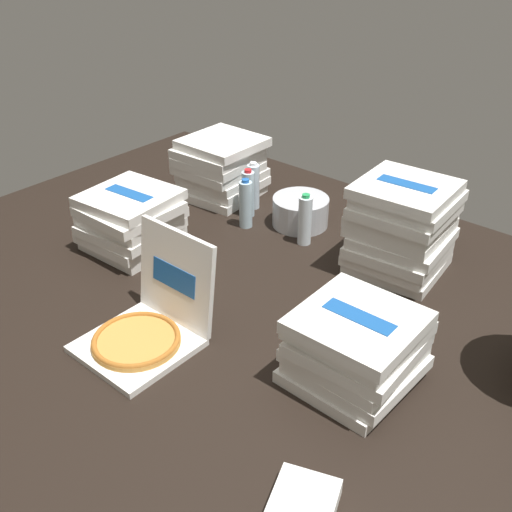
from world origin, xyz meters
name	(u,v)px	position (x,y,z in m)	size (l,w,h in m)	color
ground_plane	(245,300)	(0.00, 0.00, -0.01)	(3.20, 2.40, 0.02)	black
open_pizza_box	(148,324)	(-0.08, -0.42, 0.08)	(0.36, 0.42, 0.38)	white
pizza_stack_left_mid	(131,221)	(-0.65, -0.02, 0.13)	(0.40, 0.41, 0.27)	white
pizza_stack_left_far	(356,348)	(0.58, -0.12, 0.13)	(0.39, 0.39, 0.27)	white
pizza_stack_left_near	(402,228)	(0.35, 0.58, 0.20)	(0.41, 0.41, 0.40)	white
pizza_stack_center_near	(221,167)	(-0.73, 0.64, 0.16)	(0.40, 0.41, 0.31)	white
ice_bucket	(300,211)	(-0.21, 0.64, 0.07)	(0.27, 0.27, 0.14)	#B7BABF
water_bottle_0	(246,204)	(-0.40, 0.46, 0.12)	(0.06, 0.06, 0.25)	silver
water_bottle_1	(305,220)	(-0.09, 0.51, 0.12)	(0.06, 0.06, 0.25)	white
water_bottle_2	(253,186)	(-0.50, 0.63, 0.12)	(0.06, 0.06, 0.25)	silver
water_bottle_3	(248,194)	(-0.46, 0.55, 0.12)	(0.06, 0.06, 0.25)	silver
napkin_pile	(304,502)	(0.75, -0.62, 0.03)	(0.17, 0.17, 0.05)	white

